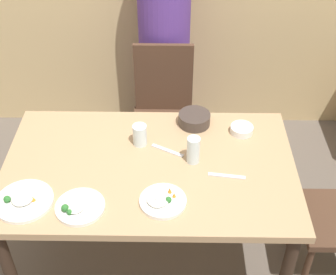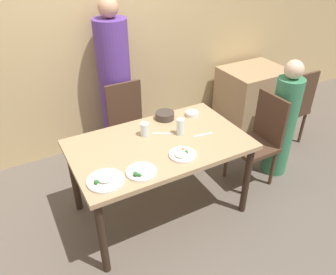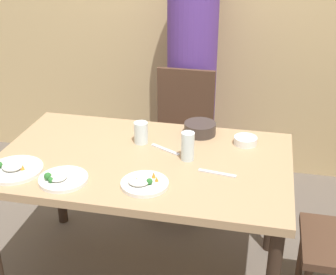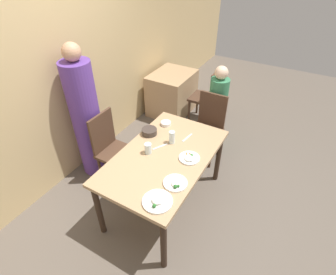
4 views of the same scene
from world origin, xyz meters
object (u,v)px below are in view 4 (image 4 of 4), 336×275
at_px(chair_adult_spot, 112,147).
at_px(glass_water_tall, 172,137).
at_px(chair_child_spot, 208,126).
at_px(plate_rice_adult, 157,201).
at_px(bowl_curry, 149,131).
at_px(person_child, 217,111).
at_px(person_adult, 86,119).

xyz_separation_m(chair_adult_spot, glass_water_tall, (0.17, -0.75, 0.32)).
distance_m(chair_child_spot, plate_rice_adult, 1.65).
distance_m(chair_adult_spot, bowl_curry, 0.56).
xyz_separation_m(chair_adult_spot, person_child, (1.31, -0.84, 0.08)).
bearing_deg(plate_rice_adult, chair_adult_spot, 59.79).
bearing_deg(person_adult, chair_adult_spot, -90.00).
height_order(chair_child_spot, person_adult, person_adult).
bearing_deg(chair_child_spot, plate_rice_adult, -82.90).
distance_m(person_adult, person_child, 1.77).
distance_m(chair_adult_spot, chair_child_spot, 1.31).
bearing_deg(person_adult, plate_rice_adult, -113.72).
height_order(person_adult, person_child, person_adult).
relative_size(person_child, bowl_curry, 7.15).
xyz_separation_m(chair_adult_spot, chair_child_spot, (1.01, -0.84, 0.00)).
height_order(chair_adult_spot, chair_child_spot, same).
bearing_deg(person_child, plate_rice_adult, -173.98).
relative_size(person_adult, person_child, 1.38).
height_order(chair_child_spot, plate_rice_adult, chair_child_spot).
distance_m(chair_child_spot, glass_water_tall, 0.91).
relative_size(chair_child_spot, person_adult, 0.54).
bearing_deg(person_adult, chair_child_spot, -49.18).
distance_m(person_adult, glass_water_tall, 1.10).
height_order(person_child, bowl_curry, person_child).
distance_m(chair_child_spot, person_adult, 1.58).
xyz_separation_m(person_child, plate_rice_adult, (-1.91, -0.20, 0.19)).
relative_size(chair_child_spot, person_child, 0.75).
distance_m(chair_adult_spot, glass_water_tall, 0.83).
xyz_separation_m(chair_adult_spot, person_adult, (0.00, 0.34, 0.29)).
relative_size(person_child, plate_rice_adult, 4.71).
xyz_separation_m(person_child, bowl_curry, (-1.13, 0.39, 0.21)).
relative_size(chair_adult_spot, glass_water_tall, 6.43).
height_order(chair_adult_spot, person_adult, person_adult).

